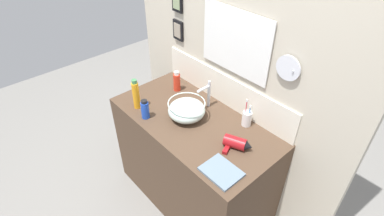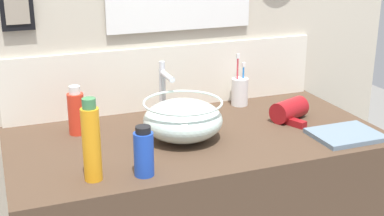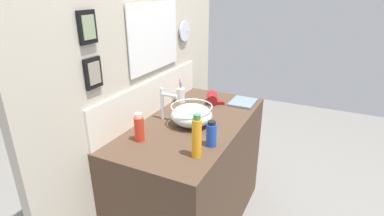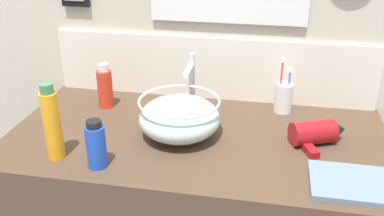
% 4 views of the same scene
% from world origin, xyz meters
% --- Properties ---
extents(ground_plane, '(6.00, 6.00, 0.00)m').
position_xyz_m(ground_plane, '(0.00, 0.00, 0.00)').
color(ground_plane, gray).
extents(vanity_counter, '(1.27, 0.64, 0.87)m').
position_xyz_m(vanity_counter, '(0.00, 0.00, 0.43)').
color(vanity_counter, '#4C3828').
rests_on(vanity_counter, ground).
extents(back_panel, '(2.00, 0.10, 2.56)m').
position_xyz_m(back_panel, '(0.00, 0.35, 1.28)').
color(back_panel, beige).
rests_on(back_panel, ground).
extents(glass_bowl_sink, '(0.27, 0.27, 0.13)m').
position_xyz_m(glass_bowl_sink, '(-0.06, -0.02, 0.94)').
color(glass_bowl_sink, silver).
rests_on(glass_bowl_sink, vanity_counter).
extents(faucet, '(0.02, 0.13, 0.22)m').
position_xyz_m(faucet, '(-0.06, 0.19, 0.99)').
color(faucet, silver).
rests_on(faucet, vanity_counter).
extents(hair_drier, '(0.20, 0.18, 0.08)m').
position_xyz_m(hair_drier, '(0.39, 0.02, 0.90)').
color(hair_drier, maroon).
rests_on(hair_drier, vanity_counter).
extents(toothbrush_cup, '(0.07, 0.07, 0.21)m').
position_xyz_m(toothbrush_cup, '(0.28, 0.24, 0.92)').
color(toothbrush_cup, white).
rests_on(toothbrush_cup, vanity_counter).
extents(soap_dispenser, '(0.06, 0.06, 0.17)m').
position_xyz_m(soap_dispenser, '(-0.38, 0.16, 0.95)').
color(soap_dispenser, red).
rests_on(soap_dispenser, vanity_counter).
extents(spray_bottle, '(0.05, 0.05, 0.24)m').
position_xyz_m(spray_bottle, '(-0.40, -0.21, 0.98)').
color(spray_bottle, orange).
rests_on(spray_bottle, vanity_counter).
extents(lotion_bottle, '(0.06, 0.06, 0.15)m').
position_xyz_m(lotion_bottle, '(-0.25, -0.24, 0.94)').
color(lotion_bottle, blue).
rests_on(lotion_bottle, vanity_counter).
extents(hand_towel, '(0.22, 0.18, 0.02)m').
position_xyz_m(hand_towel, '(0.47, -0.20, 0.87)').
color(hand_towel, slate).
rests_on(hand_towel, vanity_counter).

